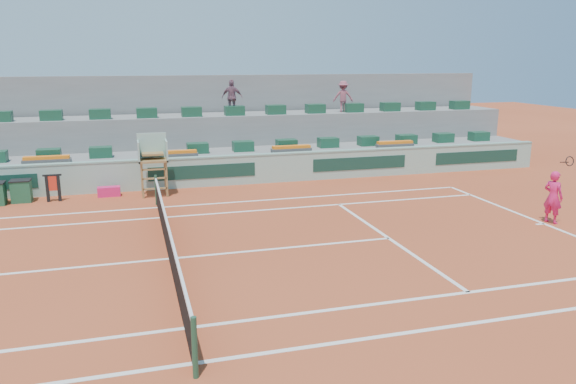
# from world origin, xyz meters

# --- Properties ---
(ground) EXTENTS (90.00, 90.00, 0.00)m
(ground) POSITION_xyz_m (0.00, 0.00, 0.00)
(ground) COLOR #9F3C1E
(ground) RESTS_ON ground
(seating_tier_lower) EXTENTS (36.00, 4.00, 1.20)m
(seating_tier_lower) POSITION_xyz_m (0.00, 10.70, 0.60)
(seating_tier_lower) COLOR gray
(seating_tier_lower) RESTS_ON ground
(seating_tier_upper) EXTENTS (36.00, 2.40, 2.60)m
(seating_tier_upper) POSITION_xyz_m (0.00, 12.30, 1.30)
(seating_tier_upper) COLOR gray
(seating_tier_upper) RESTS_ON ground
(stadium_back_wall) EXTENTS (36.00, 0.40, 4.40)m
(stadium_back_wall) POSITION_xyz_m (0.00, 13.90, 2.20)
(stadium_back_wall) COLOR gray
(stadium_back_wall) RESTS_ON ground
(player_bag) EXTENTS (0.84, 0.37, 0.37)m
(player_bag) POSITION_xyz_m (-1.71, 7.75, 0.19)
(player_bag) COLOR #E41D63
(player_bag) RESTS_ON ground
(spectator_mid) EXTENTS (1.04, 0.66, 1.65)m
(spectator_mid) POSITION_xyz_m (3.94, 11.90, 3.42)
(spectator_mid) COLOR #7C5365
(spectator_mid) RESTS_ON seating_tier_upper
(spectator_right) EXTENTS (1.12, 0.86, 1.53)m
(spectator_right) POSITION_xyz_m (9.52, 11.91, 3.37)
(spectator_right) COLOR #8C4653
(spectator_right) RESTS_ON seating_tier_upper
(court_lines) EXTENTS (23.89, 11.09, 0.01)m
(court_lines) POSITION_xyz_m (0.00, 0.00, 0.01)
(court_lines) COLOR white
(court_lines) RESTS_ON ground
(tennis_net) EXTENTS (0.10, 11.97, 1.10)m
(tennis_net) POSITION_xyz_m (0.00, 0.00, 0.53)
(tennis_net) COLOR black
(tennis_net) RESTS_ON ground
(advertising_hoarding) EXTENTS (36.00, 0.34, 1.26)m
(advertising_hoarding) POSITION_xyz_m (0.02, 8.50, 0.63)
(advertising_hoarding) COLOR #92B8A7
(advertising_hoarding) RESTS_ON ground
(umpire_chair) EXTENTS (1.10, 0.90, 2.40)m
(umpire_chair) POSITION_xyz_m (0.00, 7.50, 1.54)
(umpire_chair) COLOR olive
(umpire_chair) RESTS_ON ground
(seat_row_lower) EXTENTS (32.90, 0.60, 0.44)m
(seat_row_lower) POSITION_xyz_m (0.00, 9.80, 1.42)
(seat_row_lower) COLOR #17462E
(seat_row_lower) RESTS_ON seating_tier_lower
(seat_row_upper) EXTENTS (32.90, 0.60, 0.44)m
(seat_row_upper) POSITION_xyz_m (0.00, 11.70, 2.82)
(seat_row_upper) COLOR #17462E
(seat_row_upper) RESTS_ON seating_tier_upper
(flower_planters) EXTENTS (26.80, 0.36, 0.28)m
(flower_planters) POSITION_xyz_m (-1.50, 9.00, 1.33)
(flower_planters) COLOR #4A4A4A
(flower_planters) RESTS_ON seating_tier_lower
(drink_cooler_a) EXTENTS (0.72, 0.62, 0.84)m
(drink_cooler_a) POSITION_xyz_m (-4.80, 7.72, 0.42)
(drink_cooler_a) COLOR #1A4F31
(drink_cooler_a) RESTS_ON ground
(towel_rack) EXTENTS (0.66, 0.11, 1.03)m
(towel_rack) POSITION_xyz_m (-3.66, 7.46, 0.60)
(towel_rack) COLOR black
(towel_rack) RESTS_ON ground
(tennis_player) EXTENTS (0.60, 0.93, 2.28)m
(tennis_player) POSITION_xyz_m (12.18, 0.06, 0.87)
(tennis_player) COLOR #E41D63
(tennis_player) RESTS_ON ground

